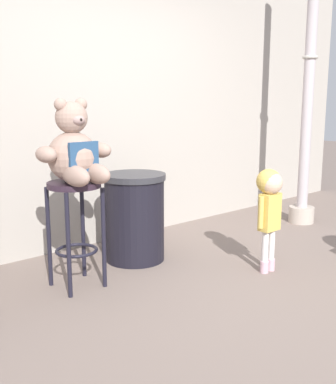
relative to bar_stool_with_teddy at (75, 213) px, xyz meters
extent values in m
plane|color=#75655C|center=(0.84, -0.98, -0.56)|extent=(24.00, 24.00, 0.00)
cube|color=#A8A095|center=(0.84, 0.97, 0.96)|extent=(7.76, 0.30, 3.05)
cylinder|color=#2A1C28|center=(0.00, 0.00, 0.21)|extent=(0.39, 0.39, 0.04)
cylinder|color=black|center=(-0.14, -0.14, -0.19)|extent=(0.03, 0.03, 0.75)
cylinder|color=black|center=(0.14, -0.14, -0.19)|extent=(0.03, 0.03, 0.75)
cylinder|color=black|center=(-0.14, 0.14, -0.19)|extent=(0.03, 0.03, 0.75)
cylinder|color=black|center=(0.14, 0.14, -0.19)|extent=(0.03, 0.03, 0.75)
torus|color=black|center=(0.00, 0.00, -0.29)|extent=(0.31, 0.31, 0.02)
sphere|color=gray|center=(0.00, 0.00, 0.41)|extent=(0.36, 0.36, 0.36)
cube|color=navy|center=(0.00, -0.15, 0.42)|extent=(0.22, 0.03, 0.22)
sphere|color=gray|center=(0.00, 0.00, 0.69)|extent=(0.23, 0.23, 0.23)
ellipsoid|color=gray|center=(0.00, -0.10, 0.67)|extent=(0.10, 0.07, 0.07)
sphere|color=black|center=(0.00, -0.12, 0.67)|extent=(0.03, 0.03, 0.03)
sphere|color=gray|center=(-0.08, 0.00, 0.78)|extent=(0.09, 0.09, 0.09)
sphere|color=gray|center=(0.08, 0.00, 0.78)|extent=(0.09, 0.09, 0.09)
ellipsoid|color=gray|center=(-0.22, -0.03, 0.45)|extent=(0.13, 0.20, 0.11)
ellipsoid|color=gray|center=(0.22, -0.03, 0.45)|extent=(0.13, 0.20, 0.11)
ellipsoid|color=gray|center=(-0.08, -0.17, 0.30)|extent=(0.12, 0.31, 0.14)
ellipsoid|color=gray|center=(0.08, -0.17, 0.30)|extent=(0.12, 0.31, 0.14)
cylinder|color=#CA9EAB|center=(1.27, -0.75, -0.51)|extent=(0.07, 0.07, 0.10)
cylinder|color=silver|center=(1.27, -0.75, -0.34)|extent=(0.05, 0.05, 0.25)
cylinder|color=#CA9EAB|center=(1.36, -0.75, -0.51)|extent=(0.07, 0.07, 0.10)
cylinder|color=silver|center=(1.36, -0.75, -0.34)|extent=(0.05, 0.05, 0.25)
cube|color=#D8B551|center=(1.31, -0.75, -0.07)|extent=(0.17, 0.10, 0.30)
cylinder|color=#D8B551|center=(1.20, -0.75, -0.05)|extent=(0.04, 0.04, 0.25)
cylinder|color=#D8B551|center=(1.43, -0.75, -0.05)|extent=(0.04, 0.04, 0.25)
sphere|color=#D8B293|center=(1.31, -0.75, 0.17)|extent=(0.18, 0.18, 0.18)
sphere|color=gold|center=(1.31, -0.73, 0.18)|extent=(0.20, 0.20, 0.20)
cylinder|color=black|center=(0.69, 0.19, -0.21)|extent=(0.51, 0.51, 0.71)
cylinder|color=#2D2D33|center=(0.69, 0.19, 0.17)|extent=(0.54, 0.54, 0.05)
cylinder|color=#AFA294|center=(2.87, -0.05, -0.47)|extent=(0.28, 0.28, 0.18)
cylinder|color=#AEA3A6|center=(2.87, -0.05, 1.10)|extent=(0.12, 0.12, 2.97)
torus|color=#ADA89E|center=(2.87, -0.05, 1.25)|extent=(0.16, 0.16, 0.04)
camera|label=1|loc=(-1.67, -2.94, 0.81)|focal=43.84mm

